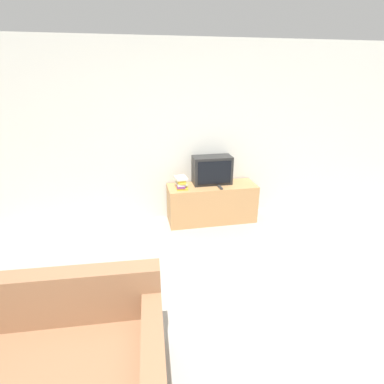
{
  "coord_description": "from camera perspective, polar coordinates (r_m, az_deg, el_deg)",
  "views": [
    {
      "loc": [
        -0.3,
        -1.34,
        2.1
      ],
      "look_at": [
        0.39,
        2.16,
        0.72
      ],
      "focal_mm": 28.0,
      "sensor_mm": 36.0,
      "label": 1
    }
  ],
  "objects": [
    {
      "name": "couch",
      "position": [
        2.52,
        -28.28,
        -28.42
      ],
      "size": [
        1.79,
        1.01,
        0.83
      ],
      "rotation": [
        0.0,
        0.0,
        -0.05
      ],
      "color": "#8C6042",
      "rests_on": "ground_plane"
    },
    {
      "name": "remote_on_stand",
      "position": [
        4.39,
        5.37,
        0.89
      ],
      "size": [
        0.04,
        0.16,
        0.02
      ],
      "rotation": [
        0.0,
        0.0,
        0.05
      ],
      "color": "#2D2D2D",
      "rests_on": "tv_stand"
    },
    {
      "name": "book_stack",
      "position": [
        4.33,
        -2.09,
        1.79
      ],
      "size": [
        0.18,
        0.23,
        0.18
      ],
      "color": "gold",
      "rests_on": "tv_stand"
    },
    {
      "name": "tv_stand",
      "position": [
        4.6,
        3.77,
        -2.09
      ],
      "size": [
        1.33,
        0.47,
        0.58
      ],
      "color": "tan",
      "rests_on": "ground_plane"
    },
    {
      "name": "television",
      "position": [
        4.52,
        3.84,
        4.2
      ],
      "size": [
        0.58,
        0.29,
        0.42
      ],
      "color": "black",
      "rests_on": "tv_stand"
    },
    {
      "name": "wall_back",
      "position": [
        4.45,
        -7.19,
        10.62
      ],
      "size": [
        9.0,
        0.06,
        2.6
      ],
      "color": "silver",
      "rests_on": "ground_plane"
    }
  ]
}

